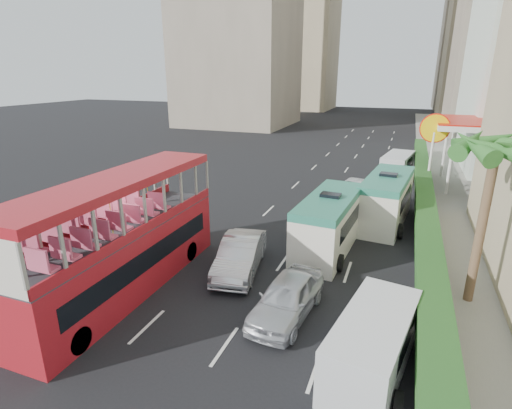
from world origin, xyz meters
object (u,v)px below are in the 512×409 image
at_px(minibus_near, 329,224).
at_px(panel_van_near, 373,344).
at_px(double_decker_bus, 122,236).
at_px(car_silver_lane_b, 287,315).
at_px(palm_tree, 481,227).
at_px(van_asset, 352,197).
at_px(minibus_far, 386,200).
at_px(shell_station, 475,155).
at_px(panel_van_far, 397,165).
at_px(car_silver_lane_a, 240,270).

distance_m(minibus_near, panel_van_near, 9.11).
relative_size(double_decker_bus, car_silver_lane_b, 2.37).
bearing_deg(palm_tree, van_asset, 116.05).
bearing_deg(car_silver_lane_b, panel_van_near, -24.01).
bearing_deg(minibus_far, van_asset, 125.14).
distance_m(double_decker_bus, panel_van_near, 10.65).
height_order(van_asset, minibus_near, minibus_near).
xyz_separation_m(double_decker_bus, panel_van_near, (10.44, -1.36, -1.56)).
bearing_deg(shell_station, double_decker_bus, -124.82).
bearing_deg(panel_van_far, car_silver_lane_b, -87.89).
height_order(van_asset, panel_van_far, panel_van_far).
relative_size(panel_van_far, shell_station, 0.64).
bearing_deg(van_asset, palm_tree, -51.98).
xyz_separation_m(panel_van_near, shell_station, (5.56, 24.36, 1.78)).
bearing_deg(panel_van_far, palm_tree, -70.92).
xyz_separation_m(palm_tree, shell_station, (2.20, 19.00, -0.63)).
bearing_deg(shell_station, car_silver_lane_a, -121.50).
distance_m(car_silver_lane_b, shell_station, 24.31).
relative_size(minibus_near, panel_van_near, 1.38).
bearing_deg(shell_station, palm_tree, -96.60).
distance_m(minibus_near, palm_tree, 7.41).
distance_m(van_asset, shell_station, 10.78).
bearing_deg(van_asset, minibus_far, -49.17).
bearing_deg(van_asset, shell_station, 45.95).
height_order(van_asset, shell_station, shell_station).
xyz_separation_m(panel_van_far, shell_station, (5.79, -2.03, 1.72)).
bearing_deg(car_silver_lane_b, shell_station, 74.08).
bearing_deg(double_decker_bus, car_silver_lane_a, 40.16).
distance_m(van_asset, panel_van_far, 8.42).
relative_size(double_decker_bus, car_silver_lane_a, 2.21).
height_order(car_silver_lane_b, minibus_near, minibus_near).
bearing_deg(shell_station, panel_van_near, -102.85).
relative_size(car_silver_lane_a, car_silver_lane_b, 1.08).
bearing_deg(panel_van_near, shell_station, 87.22).
bearing_deg(car_silver_lane_a, panel_van_near, -45.77).
xyz_separation_m(double_decker_bus, minibus_far, (9.95, 12.47, -1.01)).
bearing_deg(minibus_far, panel_van_near, -81.70).
bearing_deg(panel_van_near, minibus_far, 102.10).
bearing_deg(panel_van_far, shell_station, -9.93).
xyz_separation_m(car_silver_lane_a, car_silver_lane_b, (3.13, -2.77, 0.00)).
xyz_separation_m(panel_van_far, palm_tree, (3.59, -21.03, 2.35)).
bearing_deg(palm_tree, minibus_far, 114.42).
distance_m(minibus_far, panel_van_near, 13.86).
height_order(double_decker_bus, shell_station, shell_station).
distance_m(car_silver_lane_a, car_silver_lane_b, 4.19).
xyz_separation_m(car_silver_lane_b, panel_van_far, (3.12, 24.47, 1.03)).
xyz_separation_m(double_decker_bus, car_silver_lane_a, (3.95, 3.33, -2.53)).
distance_m(double_decker_bus, shell_station, 28.02).
xyz_separation_m(van_asset, minibus_near, (0.03, -9.97, 1.48)).
relative_size(minibus_far, panel_van_near, 1.42).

